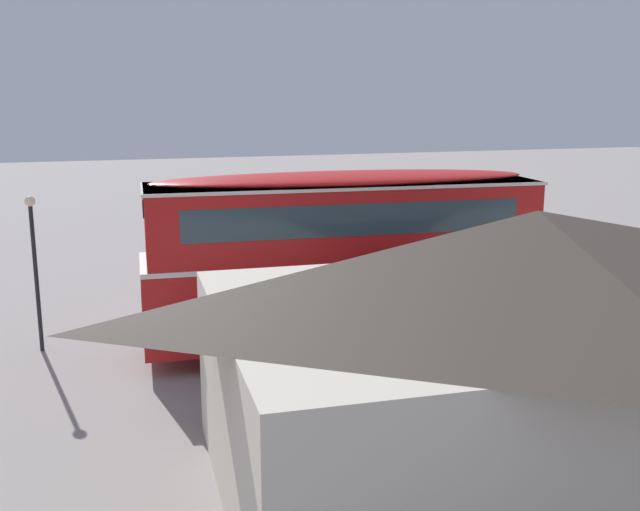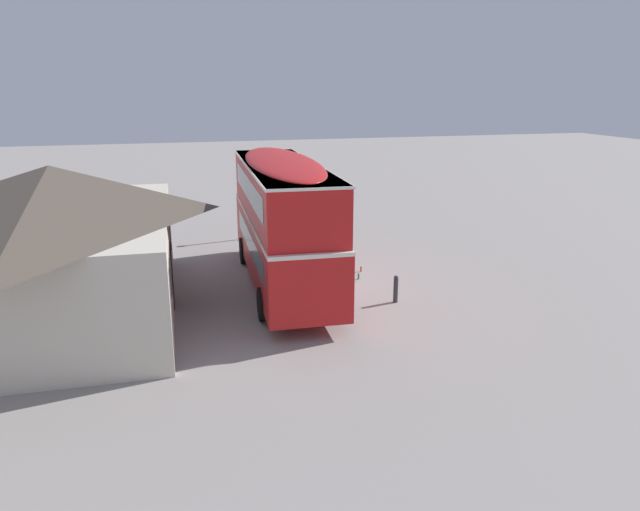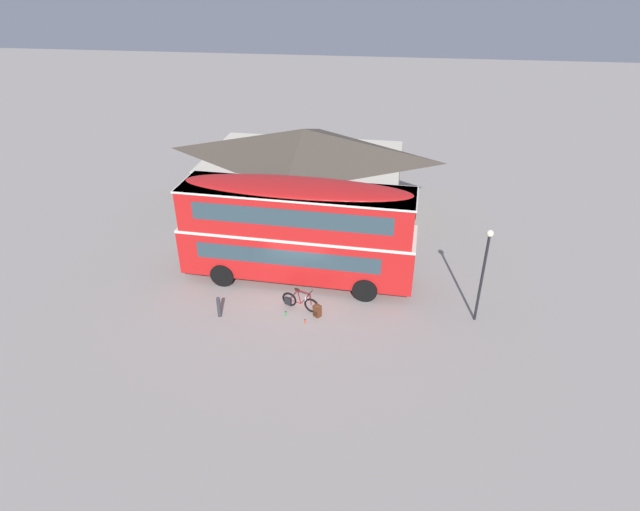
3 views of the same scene
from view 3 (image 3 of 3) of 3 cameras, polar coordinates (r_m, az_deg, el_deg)
The scene contains 9 objects.
ground_plane at distance 24.13m, azimuth -2.18°, elevation -3.59°, with size 120.00×120.00×0.00m, color gray.
double_decker_bus at distance 23.53m, azimuth -2.47°, elevation 2.94°, with size 10.64×3.09×4.79m.
touring_bicycle at distance 22.65m, azimuth -2.30°, elevation -4.98°, with size 1.68×0.67×1.00m.
backpack_on_ground at distance 22.24m, azimuth -0.29°, elevation -5.92°, with size 0.37×0.37×0.59m.
water_bottle_green_metal at distance 22.43m, azimuth -3.72°, elevation -6.27°, with size 0.08×0.08×0.23m.
water_bottle_red_squeeze at distance 21.97m, azimuth -1.60°, elevation -7.12°, with size 0.07×0.07×0.21m.
pub_building at distance 30.49m, azimuth -1.73°, elevation 9.19°, with size 11.40×7.65×4.87m.
street_lamp at distance 21.75m, azimuth 17.26°, elevation -1.04°, with size 0.28×0.28×4.20m.
kerb_bollard at distance 22.52m, azimuth -10.84°, elevation -5.41°, with size 0.16×0.16×0.97m.
Camera 3 is at (3.56, -19.74, 13.42)m, focal length 29.72 mm.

